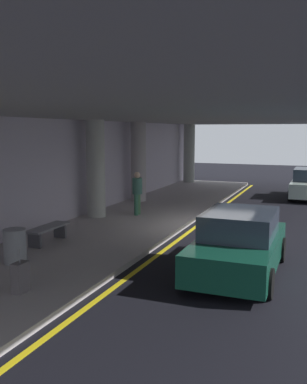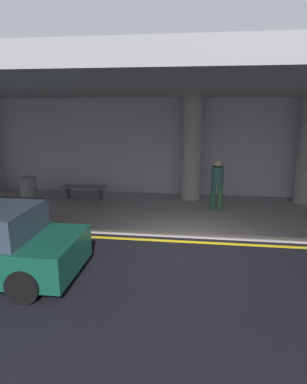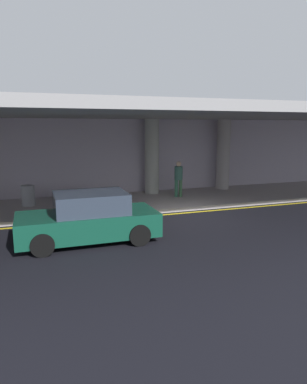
{
  "view_description": "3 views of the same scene",
  "coord_description": "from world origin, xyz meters",
  "views": [
    {
      "loc": [
        -14.14,
        -3.4,
        3.4
      ],
      "look_at": [
        -0.95,
        1.85,
        1.36
      ],
      "focal_mm": 40.13,
      "sensor_mm": 36.0,
      "label": 1
    },
    {
      "loc": [
        0.2,
        -7.45,
        3.4
      ],
      "look_at": [
        -1.13,
        2.63,
        0.84
      ],
      "focal_mm": 31.05,
      "sensor_mm": 36.0,
      "label": 2
    },
    {
      "loc": [
        -5.67,
        -11.91,
        3.4
      ],
      "look_at": [
        -0.94,
        1.63,
        0.77
      ],
      "focal_mm": 33.06,
      "sensor_mm": 36.0,
      "label": 3
    }
  ],
  "objects": [
    {
      "name": "support_column_left_mid",
      "position": [
        0.0,
        4.58,
        1.97
      ],
      "size": [
        0.71,
        0.71,
        3.65
      ],
      "primitive_type": "cylinder",
      "color": "#ABACA3",
      "rests_on": "sidewalk"
    },
    {
      "name": "lane_stripe_yellow",
      "position": [
        0.0,
        0.73,
        0.0
      ],
      "size": [
        26.0,
        0.14,
        0.01
      ],
      "primitive_type": "cube",
      "color": "yellow",
      "rests_on": "ground"
    },
    {
      "name": "traveler_with_luggage",
      "position": [
        0.87,
        3.25,
        1.11
      ],
      "size": [
        0.38,
        0.38,
        1.68
      ],
      "rotation": [
        0.0,
        0.0,
        4.9
      ],
      "color": "#336A4E",
      "rests_on": "sidewalk"
    },
    {
      "name": "ground_plane",
      "position": [
        0.0,
        0.0,
        0.0
      ],
      "size": [
        60.0,
        60.0,
        0.0
      ],
      "primitive_type": "plane",
      "color": "black"
    },
    {
      "name": "terminal_back_wall",
      "position": [
        0.0,
        5.35,
        1.9
      ],
      "size": [
        26.0,
        0.3,
        3.8
      ],
      "primitive_type": "cube",
      "color": "#BBB0C1",
      "rests_on": "ground"
    },
    {
      "name": "bench_metal",
      "position": [
        -3.91,
        4.0,
        0.5
      ],
      "size": [
        1.6,
        0.5,
        0.48
      ],
      "color": "slate",
      "rests_on": "sidewalk"
    },
    {
      "name": "sidewalk",
      "position": [
        0.0,
        3.1,
        0.07
      ],
      "size": [
        26.0,
        4.2,
        0.15
      ],
      "primitive_type": "cube",
      "color": "#AEA5A4",
      "rests_on": "ground"
    },
    {
      "name": "ceiling_overhang",
      "position": [
        0.0,
        2.6,
        3.95
      ],
      "size": [
        28.0,
        13.2,
        0.3
      ],
      "primitive_type": "cube",
      "color": "gray",
      "rests_on": "support_column_far_left"
    },
    {
      "name": "trash_bin_steel",
      "position": [
        -5.85,
        3.59,
        0.57
      ],
      "size": [
        0.56,
        0.56,
        0.85
      ],
      "primitive_type": "cylinder",
      "color": "gray",
      "rests_on": "sidewalk"
    }
  ]
}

